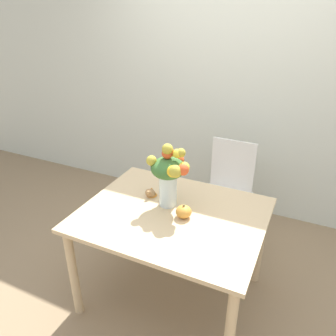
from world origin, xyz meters
TOP-DOWN VIEW (x-y plane):
  - ground_plane at (0.00, 0.00)m, footprint 12.00×12.00m
  - wall_back at (0.00, 1.48)m, footprint 8.00×0.06m
  - dining_table at (0.00, 0.00)m, footprint 1.21×0.97m
  - flower_vase at (-0.06, 0.08)m, footprint 0.30×0.29m
  - pumpkin at (0.09, -0.01)m, footprint 0.10×0.10m
  - turkey_figurine at (-0.23, 0.13)m, footprint 0.08×0.11m
  - dining_chair_near_window at (0.14, 0.88)m, footprint 0.42×0.42m

SIDE VIEW (x-z plane):
  - ground_plane at x=0.00m, z-range 0.00..0.00m
  - dining_chair_near_window at x=0.14m, z-range 0.02..0.95m
  - dining_table at x=0.00m, z-range 0.27..1.03m
  - turkey_figurine at x=-0.23m, z-range 0.75..0.81m
  - pumpkin at x=0.09m, z-range 0.74..0.84m
  - flower_vase at x=-0.06m, z-range 0.77..1.23m
  - wall_back at x=0.00m, z-range 0.00..2.70m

